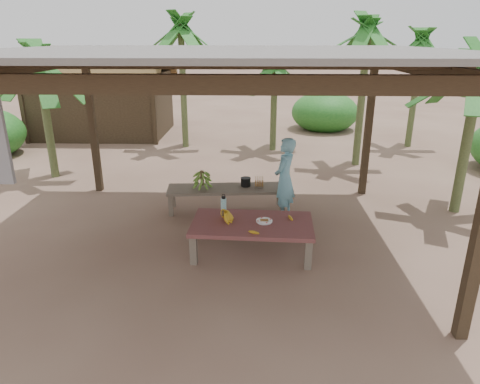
{
  "coord_description": "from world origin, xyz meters",
  "views": [
    {
      "loc": [
        0.51,
        -6.27,
        3.11
      ],
      "look_at": [
        0.3,
        0.07,
        0.8
      ],
      "focal_mm": 32.0,
      "sensor_mm": 36.0,
      "label": 1
    }
  ],
  "objects_px": {
    "work_table": "(252,226)",
    "bench": "(227,190)",
    "water_flask": "(224,205)",
    "woman": "(285,179)",
    "plate": "(264,221)",
    "ripe_banana_bunch": "(223,216)",
    "cooking_pot": "(246,182)"
  },
  "relations": [
    {
      "from": "ripe_banana_bunch",
      "to": "water_flask",
      "type": "height_order",
      "value": "water_flask"
    },
    {
      "from": "bench",
      "to": "water_flask",
      "type": "bearing_deg",
      "value": -93.31
    },
    {
      "from": "ripe_banana_bunch",
      "to": "cooking_pot",
      "type": "distance_m",
      "value": 1.79
    },
    {
      "from": "plate",
      "to": "bench",
      "type": "bearing_deg",
      "value": 111.79
    },
    {
      "from": "bench",
      "to": "woman",
      "type": "height_order",
      "value": "woman"
    },
    {
      "from": "plate",
      "to": "cooking_pot",
      "type": "xyz_separation_m",
      "value": [
        -0.32,
        1.78,
        0.01
      ]
    },
    {
      "from": "bench",
      "to": "cooking_pot",
      "type": "bearing_deg",
      "value": 10.77
    },
    {
      "from": "ripe_banana_bunch",
      "to": "water_flask",
      "type": "bearing_deg",
      "value": 91.78
    },
    {
      "from": "work_table",
      "to": "water_flask",
      "type": "bearing_deg",
      "value": 145.28
    },
    {
      "from": "plate",
      "to": "water_flask",
      "type": "distance_m",
      "value": 0.72
    },
    {
      "from": "woman",
      "to": "work_table",
      "type": "bearing_deg",
      "value": 3.04
    },
    {
      "from": "work_table",
      "to": "plate",
      "type": "bearing_deg",
      "value": 6.82
    },
    {
      "from": "plate",
      "to": "ripe_banana_bunch",
      "type": "bearing_deg",
      "value": 178.6
    },
    {
      "from": "ripe_banana_bunch",
      "to": "woman",
      "type": "bearing_deg",
      "value": 53.14
    },
    {
      "from": "cooking_pot",
      "to": "water_flask",
      "type": "bearing_deg",
      "value": -102.27
    },
    {
      "from": "work_table",
      "to": "ripe_banana_bunch",
      "type": "bearing_deg",
      "value": 179.26
    },
    {
      "from": "ripe_banana_bunch",
      "to": "woman",
      "type": "distance_m",
      "value": 1.68
    },
    {
      "from": "water_flask",
      "to": "cooking_pot",
      "type": "bearing_deg",
      "value": 77.73
    },
    {
      "from": "woman",
      "to": "ripe_banana_bunch",
      "type": "bearing_deg",
      "value": -11.43
    },
    {
      "from": "ripe_banana_bunch",
      "to": "woman",
      "type": "relative_size",
      "value": 0.21
    },
    {
      "from": "plate",
      "to": "water_flask",
      "type": "height_order",
      "value": "water_flask"
    },
    {
      "from": "ripe_banana_bunch",
      "to": "woman",
      "type": "xyz_separation_m",
      "value": [
        1.0,
        1.34,
        0.15
      ]
    },
    {
      "from": "water_flask",
      "to": "cooking_pot",
      "type": "distance_m",
      "value": 1.49
    },
    {
      "from": "water_flask",
      "to": "woman",
      "type": "relative_size",
      "value": 0.22
    },
    {
      "from": "ripe_banana_bunch",
      "to": "plate",
      "type": "height_order",
      "value": "ripe_banana_bunch"
    },
    {
      "from": "plate",
      "to": "woman",
      "type": "distance_m",
      "value": 1.42
    },
    {
      "from": "woman",
      "to": "bench",
      "type": "bearing_deg",
      "value": -81.92
    },
    {
      "from": "woman",
      "to": "water_flask",
      "type": "bearing_deg",
      "value": -19.39
    },
    {
      "from": "ripe_banana_bunch",
      "to": "water_flask",
      "type": "relative_size",
      "value": 0.95
    },
    {
      "from": "work_table",
      "to": "cooking_pot",
      "type": "distance_m",
      "value": 1.8
    },
    {
      "from": "work_table",
      "to": "bench",
      "type": "distance_m",
      "value": 1.76
    },
    {
      "from": "water_flask",
      "to": "woman",
      "type": "bearing_deg",
      "value": 45.18
    }
  ]
}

